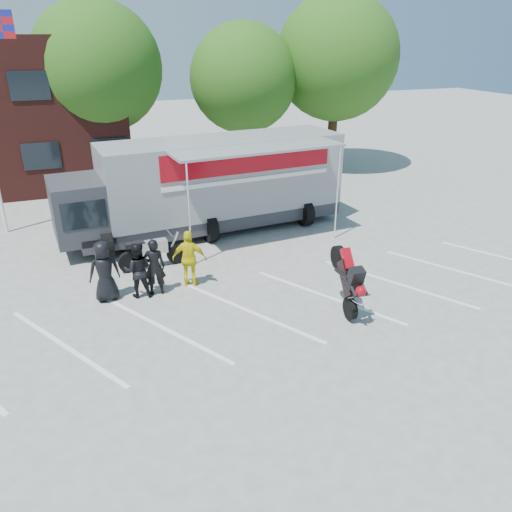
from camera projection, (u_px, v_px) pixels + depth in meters
ground at (255, 331)px, 12.83m from camera, size 100.00×100.00×0.00m
parking_bay_lines at (242, 312)px, 13.68m from camera, size 18.09×13.33×0.01m
tree_left at (97, 67)px, 23.60m from camera, size 6.12×6.12×8.64m
tree_mid at (244, 79)px, 25.26m from camera, size 5.44×5.44×7.68m
tree_right at (337, 58)px, 26.06m from camera, size 6.46×6.46×9.12m
transporter_truck at (213, 230)px, 19.49m from camera, size 11.43×6.20×3.51m
parked_motorcycle at (154, 267)px, 16.33m from camera, size 2.37×0.95×1.22m
stunt_bike_rider at (338, 308)px, 13.92m from camera, size 0.92×1.77×2.02m
spectator_leather_a at (104, 271)px, 14.01m from camera, size 0.93×0.66×1.79m
spectator_leather_b at (154, 267)px, 14.35m from camera, size 0.69×0.52×1.72m
spectator_leather_c at (138, 270)px, 14.24m from camera, size 0.92×0.79×1.65m
spectator_hivis at (190, 259)px, 14.82m from camera, size 1.12×0.82×1.76m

